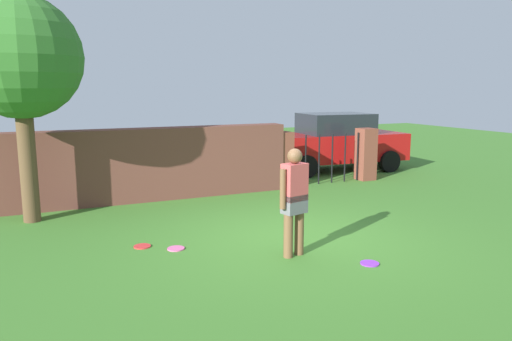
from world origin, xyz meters
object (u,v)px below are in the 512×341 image
at_px(frisbee_purple, 370,263).
at_px(frisbee_pink, 176,249).
at_px(tree, 20,59).
at_px(car, 335,142).
at_px(frisbee_red, 142,246).
at_px(person, 294,197).

bearing_deg(frisbee_purple, frisbee_pink, 142.97).
height_order(tree, car, tree).
bearing_deg(car, frisbee_red, 39.74).
relative_size(person, frisbee_pink, 6.00).
bearing_deg(frisbee_purple, car, 60.26).
bearing_deg(frisbee_red, frisbee_pink, -35.37).
bearing_deg(frisbee_pink, car, 39.28).
xyz_separation_m(car, frisbee_pink, (-6.33, -5.17, -0.85)).
relative_size(person, frisbee_red, 6.00).
height_order(car, frisbee_purple, car).
height_order(frisbee_red, frisbee_pink, same).
bearing_deg(tree, frisbee_pink, -52.74).
distance_m(tree, frisbee_purple, 6.94).
relative_size(tree, frisbee_red, 15.32).
height_order(person, frisbee_pink, person).
relative_size(car, frisbee_pink, 15.97).
relative_size(tree, frisbee_pink, 15.32).
bearing_deg(person, car, 38.39).
bearing_deg(frisbee_purple, person, 137.36).
relative_size(car, frisbee_purple, 15.97).
distance_m(frisbee_pink, frisbee_purple, 2.95).
relative_size(person, car, 0.38).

